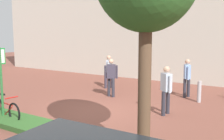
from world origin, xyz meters
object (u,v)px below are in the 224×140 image
at_px(parking_sign_post, 1,73).
at_px(person_casual_tan, 187,76).
at_px(person_suited_dark, 111,75).
at_px(bike_at_sign, 6,109).
at_px(bollard_steel, 199,92).
at_px(person_shirt_white, 166,87).
at_px(person_shirt_blue, 109,69).

relative_size(parking_sign_post, person_casual_tan, 1.39).
height_order(person_suited_dark, person_casual_tan, same).
bearing_deg(bike_at_sign, bollard_steel, 49.87).
relative_size(bollard_steel, person_suited_dark, 0.52).
height_order(bollard_steel, person_shirt_white, person_shirt_white).
xyz_separation_m(person_shirt_white, person_casual_tan, (-0.15, 2.98, 0.00)).
bearing_deg(bollard_steel, bike_at_sign, -130.13).
distance_m(person_shirt_white, person_shirt_blue, 5.10).
distance_m(parking_sign_post, person_casual_tan, 7.65).
distance_m(person_shirt_white, person_casual_tan, 2.98).
xyz_separation_m(bollard_steel, person_casual_tan, (-0.71, 0.61, 0.53)).
bearing_deg(bike_at_sign, person_shirt_blue, 89.77).
distance_m(bollard_steel, person_shirt_white, 2.49).
bearing_deg(person_suited_dark, parking_sign_post, -104.78).
bearing_deg(parking_sign_post, bike_at_sign, 56.54).
relative_size(bike_at_sign, person_shirt_white, 0.97).
height_order(parking_sign_post, person_casual_tan, parking_sign_post).
relative_size(bollard_steel, person_shirt_blue, 0.52).
bearing_deg(bollard_steel, parking_sign_post, -130.05).
relative_size(person_suited_dark, person_casual_tan, 1.00).
distance_m(bike_at_sign, person_casual_tan, 7.55).
bearing_deg(person_shirt_blue, parking_sign_post, -90.73).
height_order(bollard_steel, person_shirt_blue, person_shirt_blue).
xyz_separation_m(parking_sign_post, person_casual_tan, (4.15, 6.40, -0.58)).
bearing_deg(person_shirt_blue, bike_at_sign, -90.23).
bearing_deg(bollard_steel, person_shirt_blue, 174.08).
height_order(parking_sign_post, person_shirt_blue, parking_sign_post).
distance_m(bollard_steel, person_shirt_blue, 4.84).
bearing_deg(person_shirt_white, person_shirt_blue, 145.91).
relative_size(parking_sign_post, person_shirt_blue, 1.39).
height_order(parking_sign_post, person_suited_dark, parking_sign_post).
height_order(person_shirt_white, person_shirt_blue, same).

